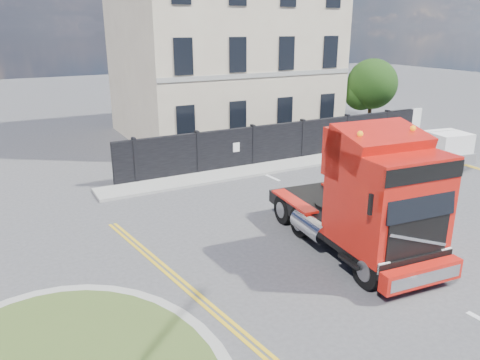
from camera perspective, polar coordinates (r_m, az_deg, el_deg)
ground at (r=14.63m, az=5.42°, el=-9.17°), size 120.00×120.00×0.00m
hoarding_fence at (r=24.80m, az=6.70°, el=4.78°), size 18.80×0.25×2.00m
georgian_building at (r=30.34m, az=-2.26°, el=16.44°), size 12.30×10.30×12.80m
tree at (r=31.72m, az=15.49°, el=10.95°), size 3.20×3.20×4.80m
pavement_far at (r=24.02m, az=6.76°, el=2.02°), size 20.00×1.60×0.12m
truck at (r=14.28m, az=15.71°, el=-2.67°), size 3.06×6.85×3.98m
flatbed_pickup at (r=25.28m, az=22.92°, el=3.70°), size 2.43×4.68×1.85m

